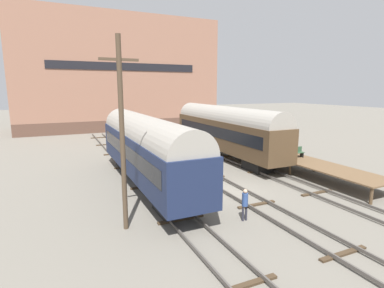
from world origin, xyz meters
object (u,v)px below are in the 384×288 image
at_px(bench, 296,152).
at_px(utility_pole, 122,133).
at_px(train_car_brown, 225,128).
at_px(train_car_navy, 145,146).
at_px(person_worker, 245,202).

relative_size(bench, utility_pole, 0.15).
bearing_deg(utility_pole, bench, 17.07).
height_order(train_car_brown, utility_pole, utility_pole).
bearing_deg(train_car_navy, person_worker, -69.22).
xyz_separation_m(bench, person_worker, (-9.70, -6.52, -0.56)).
height_order(train_car_navy, person_worker, train_car_navy).
distance_m(train_car_brown, train_car_navy, 11.25).
xyz_separation_m(train_car_brown, utility_pole, (-12.73, -11.73, 1.85)).
bearing_deg(bench, utility_pole, -162.93).
xyz_separation_m(bench, utility_pole, (-15.62, -4.80, 3.22)).
height_order(train_car_brown, train_car_navy, train_car_brown).
distance_m(bench, utility_pole, 16.65).
relative_size(person_worker, utility_pole, 0.19).
distance_m(train_car_brown, person_worker, 15.20).
relative_size(train_car_navy, bench, 12.05).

